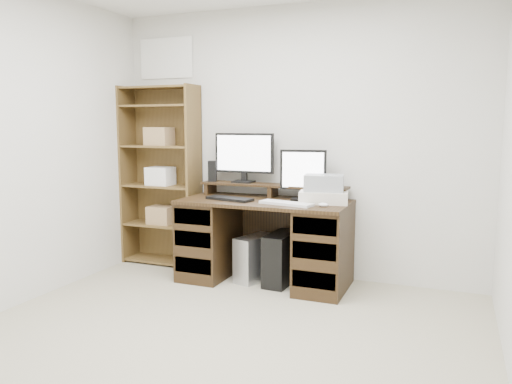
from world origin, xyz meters
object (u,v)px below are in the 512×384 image
Objects in this scene: monitor_small at (303,173)px; printer at (324,197)px; monitor_wide at (244,155)px; tower_silver at (255,258)px; desk at (265,240)px; tower_black at (281,258)px; bookshelf at (162,174)px.

monitor_small is 0.30m from printer.
tower_silver is at bearing -48.59° from monitor_wide.
printer is at bearing 20.15° from tower_silver.
desk is 0.21m from tower_silver.
monitor_wide reaches higher than monitor_small.
desk reaches higher than tower_black.
printer is at bearing -5.31° from bookshelf.
tower_silver is (-0.41, -0.13, -0.79)m from monitor_small.
desk is 0.22m from tower_black.
bookshelf is (-1.10, 0.20, 0.71)m from tower_silver.
monitor_wide is 1.26× the size of tower_black.
monitor_wide is at bearing 156.32° from printer.
tower_black is at bearing -26.58° from monitor_wide.
monitor_small is 1.52m from bookshelf.
tower_silver is 0.26m from tower_black.
bookshelf is at bearing 163.92° from printer.
monitor_wide is 1.04m from tower_black.
tower_black is 1.54m from bookshelf.
monitor_wide is at bearing 160.97° from monitor_small.
monitor_small is at bearing -2.86° from bookshelf.
tower_silver is at bearing -177.53° from tower_black.
bookshelf is at bearing 167.81° from monitor_small.
bookshelf reaches higher than printer.
desk is at bearing 10.69° from tower_silver.
monitor_small is at bearing 23.89° from desk.
monitor_wide is 1.32× the size of monitor_small.
monitor_small is 0.25× the size of bookshelf.
tower_silver is (-0.63, -0.04, -0.60)m from printer.
printer is at bearing -30.95° from monitor_small.
monitor_wide is 1.45× the size of printer.
desk is 3.65× the size of tower_silver.
desk is 0.84m from monitor_wide.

